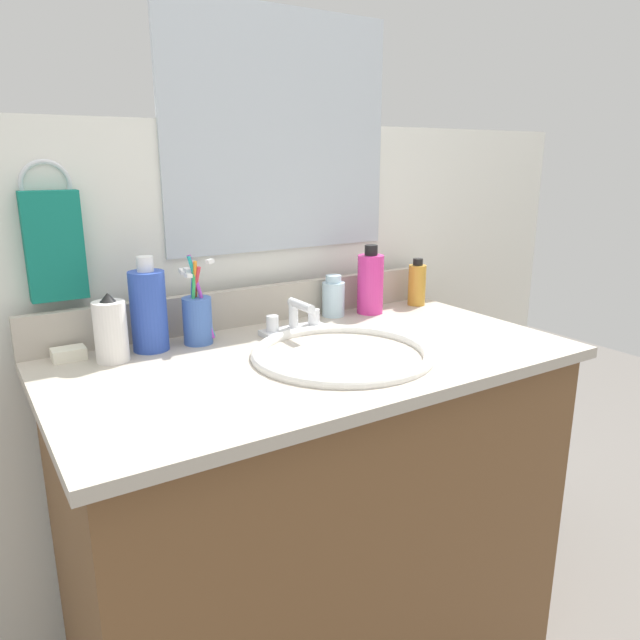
# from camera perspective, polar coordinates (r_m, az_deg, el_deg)

# --- Properties ---
(vanity_cabinet) EXTENTS (1.02, 0.53, 0.80)m
(vanity_cabinet) POSITION_cam_1_polar(r_m,az_deg,el_deg) (1.42, -0.41, -19.68)
(vanity_cabinet) COLOR brown
(vanity_cabinet) RESTS_ON ground_plane
(countertop) EXTENTS (1.07, 0.58, 0.02)m
(countertop) POSITION_cam_1_polar(r_m,az_deg,el_deg) (1.23, -0.44, -3.74)
(countertop) COLOR #B2A899
(countertop) RESTS_ON vanity_cabinet
(backsplash) EXTENTS (1.07, 0.02, 0.09)m
(backsplash) POSITION_cam_1_polar(r_m,az_deg,el_deg) (1.45, -6.26, 1.43)
(backsplash) COLOR #B2A899
(backsplash) RESTS_ON countertop
(back_wall) EXTENTS (2.17, 0.04, 1.30)m
(back_wall) POSITION_cam_1_polar(r_m,az_deg,el_deg) (1.57, -7.04, -5.98)
(back_wall) COLOR silver
(back_wall) RESTS_ON ground_plane
(mirror_panel) EXTENTS (0.60, 0.01, 0.56)m
(mirror_panel) POSITION_cam_1_polar(r_m,az_deg,el_deg) (1.49, -3.83, 17.56)
(mirror_panel) COLOR #B2BCC6
(towel_ring) EXTENTS (0.10, 0.01, 0.10)m
(towel_ring) POSITION_cam_1_polar(r_m,az_deg,el_deg) (1.32, -24.92, 11.73)
(towel_ring) COLOR silver
(hand_towel) EXTENTS (0.11, 0.04, 0.22)m
(hand_towel) POSITION_cam_1_polar(r_m,az_deg,el_deg) (1.31, -24.22, 6.51)
(hand_towel) COLOR #147260
(sink_basin) EXTENTS (0.38, 0.38, 0.11)m
(sink_basin) POSITION_cam_1_polar(r_m,az_deg,el_deg) (1.22, 2.15, -4.80)
(sink_basin) COLOR white
(sink_basin) RESTS_ON countertop
(faucet) EXTENTS (0.16, 0.10, 0.08)m
(faucet) POSITION_cam_1_polar(r_m,az_deg,el_deg) (1.36, -2.45, -0.14)
(faucet) COLOR silver
(faucet) RESTS_ON countertop
(bottle_gel_clear) EXTENTS (0.06, 0.06, 0.11)m
(bottle_gel_clear) POSITION_cam_1_polar(r_m,az_deg,el_deg) (1.51, 1.30, 2.20)
(bottle_gel_clear) COLOR silver
(bottle_gel_clear) RESTS_ON countertop
(bottle_lotion_white) EXTENTS (0.06, 0.06, 0.14)m
(bottle_lotion_white) POSITION_cam_1_polar(r_m,az_deg,el_deg) (1.24, -19.52, -0.96)
(bottle_lotion_white) COLOR white
(bottle_lotion_white) RESTS_ON countertop
(bottle_oil_amber) EXTENTS (0.05, 0.05, 0.13)m
(bottle_oil_amber) POSITION_cam_1_polar(r_m,az_deg,el_deg) (1.64, 9.32, 3.45)
(bottle_oil_amber) COLOR gold
(bottle_oil_amber) RESTS_ON countertop
(bottle_shampoo_blue) EXTENTS (0.07, 0.07, 0.20)m
(bottle_shampoo_blue) POSITION_cam_1_polar(r_m,az_deg,el_deg) (1.28, -16.19, 0.98)
(bottle_shampoo_blue) COLOR #2D4CB2
(bottle_shampoo_blue) RESTS_ON countertop
(bottle_soap_pink) EXTENTS (0.07, 0.07, 0.18)m
(bottle_soap_pink) POSITION_cam_1_polar(r_m,az_deg,el_deg) (1.54, 4.88, 3.58)
(bottle_soap_pink) COLOR #D8338C
(bottle_soap_pink) RESTS_ON countertop
(cup_blue_plastic) EXTENTS (0.07, 0.07, 0.20)m
(cup_blue_plastic) POSITION_cam_1_polar(r_m,az_deg,el_deg) (1.31, -11.74, 0.33)
(cup_blue_plastic) COLOR #3F66B7
(cup_blue_plastic) RESTS_ON countertop
(soap_bar) EXTENTS (0.06, 0.04, 0.02)m
(soap_bar) POSITION_cam_1_polar(r_m,az_deg,el_deg) (1.29, -23.06, -3.01)
(soap_bar) COLOR white
(soap_bar) RESTS_ON countertop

